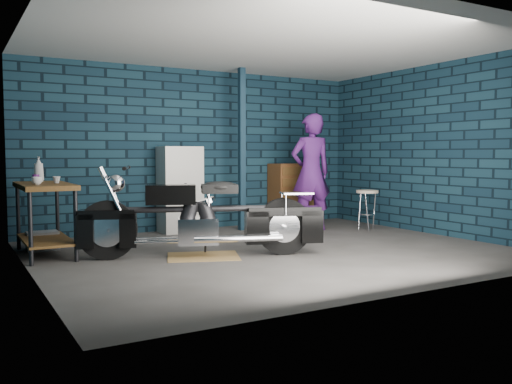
% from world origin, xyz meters
% --- Properties ---
extents(ground, '(6.00, 6.00, 0.00)m').
position_xyz_m(ground, '(0.00, 0.00, 0.00)').
color(ground, '#4C4947').
rests_on(ground, ground).
extents(room_walls, '(6.02, 5.01, 2.71)m').
position_xyz_m(room_walls, '(0.00, 0.55, 1.90)').
color(room_walls, '#0E2230').
rests_on(room_walls, ground).
extents(support_post, '(0.10, 0.10, 2.70)m').
position_xyz_m(support_post, '(0.55, 1.95, 1.35)').
color(support_post, '#112838').
rests_on(support_post, ground).
extents(workbench, '(0.60, 1.40, 0.91)m').
position_xyz_m(workbench, '(-2.68, 1.17, 0.46)').
color(workbench, brown).
rests_on(workbench, ground).
extents(drip_mat, '(1.05, 0.92, 0.01)m').
position_xyz_m(drip_mat, '(-1.00, 0.08, 0.00)').
color(drip_mat, '#9C7744').
rests_on(drip_mat, ground).
extents(motorcycle, '(2.65, 1.55, 1.13)m').
position_xyz_m(motorcycle, '(-1.00, 0.08, 0.57)').
color(motorcycle, black).
rests_on(motorcycle, ground).
extents(person, '(0.78, 0.58, 1.95)m').
position_xyz_m(person, '(1.56, 1.38, 0.97)').
color(person, '#4D1B68').
rests_on(person, ground).
extents(storage_bin, '(0.40, 0.28, 0.25)m').
position_xyz_m(storage_bin, '(-2.66, 1.58, 0.12)').
color(storage_bin, gray).
rests_on(storage_bin, ground).
extents(locker, '(0.65, 0.47, 1.40)m').
position_xyz_m(locker, '(-0.44, 2.23, 0.70)').
color(locker, beige).
rests_on(locker, ground).
extents(tool_chest, '(0.83, 0.46, 1.10)m').
position_xyz_m(tool_chest, '(1.78, 2.23, 0.55)').
color(tool_chest, brown).
rests_on(tool_chest, ground).
extents(shop_stool, '(0.43, 0.43, 0.67)m').
position_xyz_m(shop_stool, '(2.40, 0.93, 0.33)').
color(shop_stool, beige).
rests_on(shop_stool, ground).
extents(cup_a, '(0.15, 0.15, 0.10)m').
position_xyz_m(cup_a, '(-2.80, 0.89, 0.96)').
color(cup_a, beige).
rests_on(cup_a, workbench).
extents(cup_b, '(0.12, 0.12, 0.09)m').
position_xyz_m(cup_b, '(-2.54, 1.12, 0.95)').
color(cup_b, beige).
rests_on(cup_b, workbench).
extents(mug_purple, '(0.09, 0.09, 0.12)m').
position_xyz_m(mug_purple, '(-2.78, 1.15, 0.97)').
color(mug_purple, '#591A68').
rests_on(mug_purple, workbench).
extents(bottle, '(0.14, 0.14, 0.34)m').
position_xyz_m(bottle, '(-2.68, 1.62, 1.08)').
color(bottle, gray).
rests_on(bottle, workbench).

